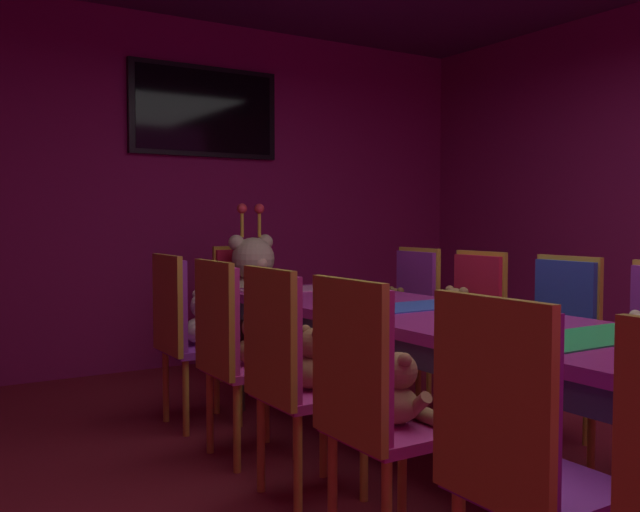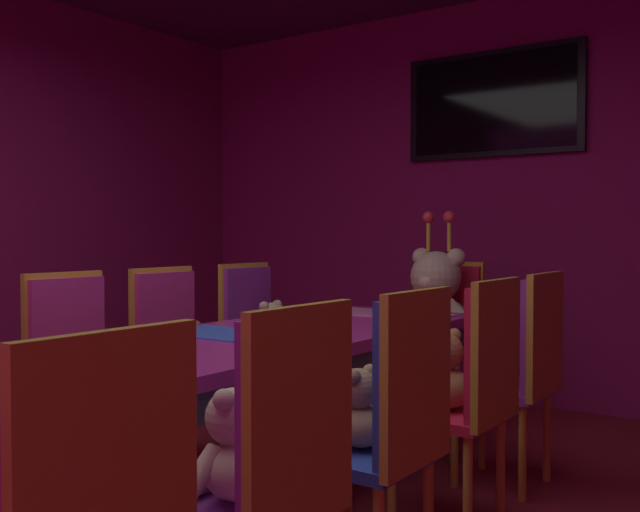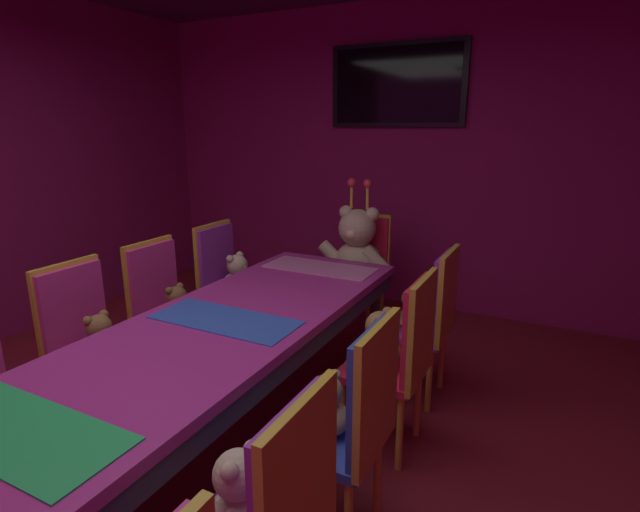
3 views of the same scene
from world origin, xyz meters
TOP-DOWN VIEW (x-y plane):
  - ground_plane at (0.00, 0.00)m, footprint 7.90×7.90m
  - wall_back at (0.00, 3.20)m, footprint 5.20×0.12m
  - banquet_table at (0.00, 0.00)m, footprint 0.90×3.73m
  - chair_left_3 at (-0.82, 0.31)m, footprint 0.42×0.41m
  - teddy_left_3 at (-0.67, 0.31)m, footprint 0.22×0.29m
  - chair_left_4 at (-0.81, 0.89)m, footprint 0.42×0.41m
  - teddy_left_4 at (-0.67, 0.89)m, footprint 0.21×0.27m
  - chair_left_5 at (-0.81, 1.54)m, footprint 0.42×0.41m
  - teddy_left_5 at (-0.66, 1.54)m, footprint 0.26×0.33m
  - teddy_right_2 at (0.69, -0.31)m, footprint 0.25×0.32m
  - chair_right_3 at (0.84, 0.28)m, footprint 0.42×0.41m
  - teddy_right_3 at (0.70, 0.28)m, footprint 0.22×0.28m
  - chair_right_4 at (0.83, 0.93)m, footprint 0.42×0.41m
  - teddy_right_4 at (0.69, 0.93)m, footprint 0.26×0.34m
  - chair_right_5 at (0.83, 1.51)m, footprint 0.42×0.41m
  - teddy_right_5 at (0.68, 1.51)m, footprint 0.22×0.28m
  - throne_chair at (0.00, 2.41)m, footprint 0.41×0.42m
  - king_teddy_bear at (0.00, 2.24)m, footprint 0.65×0.50m
  - wall_tv at (0.00, 3.11)m, footprint 1.25×0.06m

SIDE VIEW (x-z plane):
  - ground_plane at x=0.00m, z-range 0.00..0.00m
  - teddy_left_4 at x=-0.67m, z-range 0.44..0.70m
  - teddy_right_5 at x=0.68m, z-range 0.44..0.71m
  - teddy_right_3 at x=0.70m, z-range 0.44..0.71m
  - teddy_left_3 at x=-0.67m, z-range 0.44..0.71m
  - teddy_right_2 at x=0.69m, z-range 0.44..0.74m
  - teddy_left_5 at x=-0.66m, z-range 0.44..0.75m
  - teddy_right_4 at x=0.69m, z-range 0.44..0.75m
  - chair_left_3 at x=-0.82m, z-range 0.10..1.09m
  - chair_left_4 at x=-0.81m, z-range 0.10..1.09m
  - chair_left_5 at x=-0.81m, z-range 0.10..1.09m
  - chair_right_3 at x=0.84m, z-range 0.10..1.09m
  - chair_right_4 at x=0.83m, z-range 0.10..1.09m
  - chair_right_5 at x=0.83m, z-range 0.10..1.09m
  - throne_chair at x=0.00m, z-range 0.10..1.09m
  - banquet_table at x=0.00m, z-range 0.29..1.03m
  - king_teddy_bear at x=0.00m, z-range 0.31..1.14m
  - wall_back at x=0.00m, z-range 0.00..2.80m
  - wall_tv at x=0.00m, z-range 1.69..2.41m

